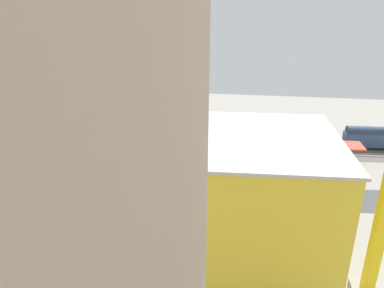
{
  "coord_description": "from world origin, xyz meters",
  "views": [
    {
      "loc": [
        -1.29,
        69.88,
        36.95
      ],
      "look_at": [
        8.58,
        0.73,
        8.48
      ],
      "focal_mm": 35.11,
      "sensor_mm": 36.0,
      "label": 1
    }
  ],
  "objects_px": {
    "passenger_coach": "(383,137)",
    "street_tree_1": "(284,184)",
    "platform_canopy_far": "(181,129)",
    "construction_building": "(192,203)",
    "parked_car_4": "(174,178)",
    "parked_car_6": "(112,174)",
    "parked_car_0": "(307,188)",
    "parked_car_5": "(145,177)",
    "box_truck_0": "(208,193)",
    "street_tree_3": "(161,175)",
    "street_tree_4": "(218,184)",
    "street_tree_2": "(116,175)",
    "platform_canopy_near": "(253,142)",
    "parked_car_2": "(241,183)",
    "street_tree_0": "(122,176)",
    "traffic_light": "(284,187)",
    "parked_car_3": "(208,180)",
    "parked_car_1": "(275,185)",
    "locomotive": "(281,137)",
    "street_tree_5": "(71,178)",
    "freight_coach_far": "(206,138)"
  },
  "relations": [
    {
      "from": "passenger_coach",
      "to": "street_tree_1",
      "type": "relative_size",
      "value": 2.25
    },
    {
      "from": "platform_canopy_far",
      "to": "construction_building",
      "type": "distance_m",
      "value": 46.54
    },
    {
      "from": "parked_car_4",
      "to": "parked_car_6",
      "type": "relative_size",
      "value": 0.99
    },
    {
      "from": "parked_car_0",
      "to": "parked_car_5",
      "type": "xyz_separation_m",
      "value": [
        33.09,
        0.01,
        0.07
      ]
    },
    {
      "from": "box_truck_0",
      "to": "street_tree_3",
      "type": "distance_m",
      "value": 9.63
    },
    {
      "from": "parked_car_6",
      "to": "box_truck_0",
      "type": "xyz_separation_m",
      "value": [
        -21.17,
        6.62,
        0.96
      ]
    },
    {
      "from": "street_tree_4",
      "to": "street_tree_2",
      "type": "bearing_deg",
      "value": -3.15
    },
    {
      "from": "platform_canopy_near",
      "to": "platform_canopy_far",
      "type": "height_order",
      "value": "platform_canopy_near"
    },
    {
      "from": "parked_car_2",
      "to": "parked_car_5",
      "type": "relative_size",
      "value": 1.03
    },
    {
      "from": "platform_canopy_near",
      "to": "passenger_coach",
      "type": "bearing_deg",
      "value": -161.02
    },
    {
      "from": "parked_car_6",
      "to": "street_tree_0",
      "type": "xyz_separation_m",
      "value": [
        -5.45,
        9.16,
        4.65
      ]
    },
    {
      "from": "traffic_light",
      "to": "parked_car_0",
      "type": "bearing_deg",
      "value": -125.46
    },
    {
      "from": "passenger_coach",
      "to": "parked_car_4",
      "type": "xyz_separation_m",
      "value": [
        48.63,
        24.9,
        -2.24
      ]
    },
    {
      "from": "street_tree_3",
      "to": "parked_car_3",
      "type": "bearing_deg",
      "value": -132.9
    },
    {
      "from": "passenger_coach",
      "to": "parked_car_1",
      "type": "xyz_separation_m",
      "value": [
        27.86,
        25.11,
        -2.27
      ]
    },
    {
      "from": "parked_car_6",
      "to": "street_tree_0",
      "type": "height_order",
      "value": "street_tree_0"
    },
    {
      "from": "parked_car_0",
      "to": "parked_car_6",
      "type": "bearing_deg",
      "value": -0.3
    },
    {
      "from": "street_tree_0",
      "to": "traffic_light",
      "type": "bearing_deg",
      "value": -177.57
    },
    {
      "from": "locomotive",
      "to": "street_tree_5",
      "type": "xyz_separation_m",
      "value": [
        41.63,
        34.31,
        2.34
      ]
    },
    {
      "from": "parked_car_6",
      "to": "street_tree_4",
      "type": "distance_m",
      "value": 25.3
    },
    {
      "from": "platform_canopy_far",
      "to": "parked_car_3",
      "type": "xyz_separation_m",
      "value": [
        -9.23,
        21.1,
        -3.22
      ]
    },
    {
      "from": "platform_canopy_far",
      "to": "parked_car_4",
      "type": "distance_m",
      "value": 21.69
    },
    {
      "from": "platform_canopy_far",
      "to": "street_tree_2",
      "type": "height_order",
      "value": "street_tree_2"
    },
    {
      "from": "street_tree_2",
      "to": "street_tree_4",
      "type": "relative_size",
      "value": 0.9
    },
    {
      "from": "traffic_light",
      "to": "platform_canopy_far",
      "type": "bearing_deg",
      "value": -51.42
    },
    {
      "from": "street_tree_4",
      "to": "street_tree_3",
      "type": "bearing_deg",
      "value": -5.85
    },
    {
      "from": "street_tree_0",
      "to": "street_tree_5",
      "type": "xyz_separation_m",
      "value": [
        10.07,
        0.05,
        -1.18
      ]
    },
    {
      "from": "platform_canopy_near",
      "to": "street_tree_1",
      "type": "distance_m",
      "value": 23.14
    },
    {
      "from": "street_tree_5",
      "to": "street_tree_2",
      "type": "bearing_deg",
      "value": -173.28
    },
    {
      "from": "parked_car_2",
      "to": "street_tree_2",
      "type": "height_order",
      "value": "street_tree_2"
    },
    {
      "from": "parked_car_0",
      "to": "platform_canopy_near",
      "type": "bearing_deg",
      "value": -52.63
    },
    {
      "from": "street_tree_3",
      "to": "street_tree_5",
      "type": "distance_m",
      "value": 17.2
    },
    {
      "from": "platform_canopy_far",
      "to": "street_tree_4",
      "type": "xyz_separation_m",
      "value": [
        -11.86,
        30.82,
        1.11
      ]
    },
    {
      "from": "street_tree_1",
      "to": "platform_canopy_near",
      "type": "bearing_deg",
      "value": -76.84
    },
    {
      "from": "platform_canopy_near",
      "to": "street_tree_2",
      "type": "xyz_separation_m",
      "value": [
        25.64,
        22.12,
        0.69
      ]
    },
    {
      "from": "parked_car_2",
      "to": "traffic_light",
      "type": "bearing_deg",
      "value": 133.58
    },
    {
      "from": "box_truck_0",
      "to": "street_tree_0",
      "type": "height_order",
      "value": "street_tree_0"
    },
    {
      "from": "platform_canopy_near",
      "to": "box_truck_0",
      "type": "xyz_separation_m",
      "value": [
        8.31,
        20.54,
        -2.57
      ]
    },
    {
      "from": "parked_car_4",
      "to": "traffic_light",
      "type": "height_order",
      "value": "traffic_light"
    },
    {
      "from": "construction_building",
      "to": "platform_canopy_near",
      "type": "bearing_deg",
      "value": -105.88
    },
    {
      "from": "parked_car_4",
      "to": "street_tree_1",
      "type": "height_order",
      "value": "street_tree_1"
    },
    {
      "from": "platform_canopy_near",
      "to": "box_truck_0",
      "type": "relative_size",
      "value": 5.59
    },
    {
      "from": "platform_canopy_near",
      "to": "parked_car_3",
      "type": "height_order",
      "value": "platform_canopy_near"
    },
    {
      "from": "parked_car_1",
      "to": "parked_car_3",
      "type": "distance_m",
      "value": 13.64
    },
    {
      "from": "parked_car_4",
      "to": "box_truck_0",
      "type": "bearing_deg",
      "value": 138.79
    },
    {
      "from": "locomotive",
      "to": "street_tree_5",
      "type": "bearing_deg",
      "value": 39.49
    },
    {
      "from": "traffic_light",
      "to": "street_tree_5",
      "type": "bearing_deg",
      "value": 1.88
    },
    {
      "from": "locomotive",
      "to": "street_tree_1",
      "type": "distance_m",
      "value": 33.97
    },
    {
      "from": "freight_coach_far",
      "to": "parked_car_5",
      "type": "xyz_separation_m",
      "value": [
        10.87,
        18.82,
        -2.23
      ]
    },
    {
      "from": "platform_canopy_near",
      "to": "traffic_light",
      "type": "distance_m",
      "value": 22.47
    }
  ]
}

